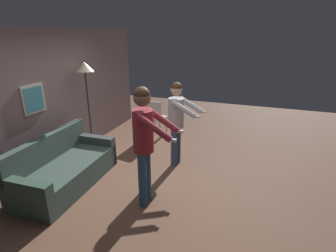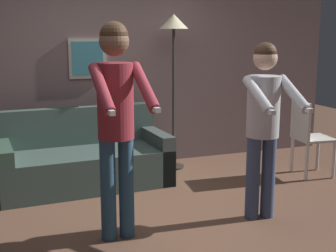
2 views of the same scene
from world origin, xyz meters
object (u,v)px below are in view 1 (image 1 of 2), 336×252
at_px(dining_chair_distant, 155,116).
at_px(torchiere_lamp, 86,77).
at_px(person_standing_left, 144,136).
at_px(couch, 65,170).
at_px(person_standing_right, 177,117).

bearing_deg(dining_chair_distant, torchiere_lamp, 147.48).
relative_size(torchiere_lamp, person_standing_left, 1.07).
bearing_deg(dining_chair_distant, person_standing_left, -160.29).
relative_size(couch, person_standing_left, 1.06).
height_order(couch, person_standing_left, person_standing_left).
bearing_deg(torchiere_lamp, dining_chair_distant, -32.52).
height_order(torchiere_lamp, person_standing_right, torchiere_lamp).
bearing_deg(couch, torchiere_lamp, 14.19).
height_order(torchiere_lamp, dining_chair_distant, torchiere_lamp).
relative_size(torchiere_lamp, person_standing_right, 1.19).
bearing_deg(person_standing_left, couch, 90.21).
xyz_separation_m(person_standing_right, dining_chair_distant, (1.25, 0.98, -0.47)).
distance_m(couch, dining_chair_distant, 2.70).
relative_size(torchiere_lamp, dining_chair_distant, 2.11).
height_order(couch, torchiere_lamp, torchiere_lamp).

